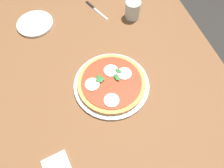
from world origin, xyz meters
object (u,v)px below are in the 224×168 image
Objects in this scene: dining_table at (114,101)px; glass_cup at (133,10)px; knife at (94,8)px; pizza at (111,83)px; plate_white at (35,24)px; serving_tray at (112,84)px.

glass_cup reaches higher than dining_table.
dining_table is 0.52m from knife.
knife is at bearing 173.84° from pizza.
plate_white reaches higher than knife.
plate_white is (-0.48, -0.26, 0.10)m from dining_table.
plate_white is at bearing -100.71° from glass_cup.
dining_table is at bearing -29.68° from glass_cup.
pizza is 1.72× the size of knife.
dining_table is at bearing 1.19° from pizza.
glass_cup is at bearing 150.32° from dining_table.
plate_white is 1.09× the size of knife.
plate_white is at bearing -84.81° from knife.
glass_cup reaches higher than plate_white.
pizza is at bearing -84.49° from serving_tray.
pizza is 0.52m from plate_white.
knife is (-0.03, 0.32, -0.00)m from plate_white.
glass_cup reaches higher than serving_tray.
serving_tray is (-0.03, 0.00, 0.10)m from dining_table.
serving_tray is 1.93× the size of knife.
pizza is at bearing -6.16° from knife.
knife is at bearing 95.19° from plate_white.
pizza is 1.58× the size of plate_white.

